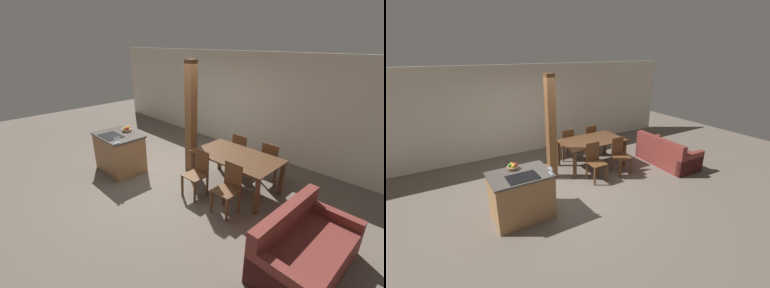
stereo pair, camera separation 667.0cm
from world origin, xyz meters
TOP-DOWN VIEW (x-y plane):
  - ground_plane at (0.00, 0.00)m, footprint 16.00×16.00m
  - wall_back at (0.00, 2.76)m, footprint 11.20×0.08m
  - kitchen_island at (-1.11, -0.55)m, footprint 1.13×0.82m
  - fruit_bowl at (-1.15, -0.29)m, footprint 0.23×0.23m
  - wine_glass_near at (-0.61, -0.89)m, footprint 0.06×0.06m
  - wine_glass_middle at (-0.61, -0.81)m, footprint 0.06×0.06m
  - dining_table at (1.36, 0.74)m, footprint 1.74×1.04m
  - dining_chair_near_left at (0.97, -0.01)m, footprint 0.40×0.40m
  - dining_chair_near_right at (1.75, -0.01)m, footprint 0.40×0.40m
  - dining_chair_far_left at (0.97, 1.48)m, footprint 0.40×0.40m
  - dining_chair_far_right at (1.75, 1.48)m, footprint 0.40×0.40m
  - couch at (3.26, -0.26)m, footprint 0.93×1.70m
  - timber_post at (0.11, 0.65)m, footprint 0.20×0.20m

SIDE VIEW (x-z plane):
  - ground_plane at x=0.00m, z-range 0.00..0.00m
  - couch at x=3.26m, z-range -0.13..0.69m
  - kitchen_island at x=-1.11m, z-range 0.00..0.92m
  - dining_chair_near_left at x=0.97m, z-range 0.03..0.97m
  - dining_chair_near_right at x=1.75m, z-range 0.03..0.97m
  - dining_chair_far_left at x=0.97m, z-range 0.03..0.97m
  - dining_chair_far_right at x=1.75m, z-range 0.03..0.97m
  - dining_table at x=1.36m, z-range 0.29..1.05m
  - fruit_bowl at x=-1.15m, z-range 0.91..1.03m
  - wine_glass_near at x=-0.61m, z-range 0.96..1.12m
  - wine_glass_middle at x=-0.61m, z-range 0.96..1.12m
  - timber_post at x=0.11m, z-range 0.00..2.59m
  - wall_back at x=0.00m, z-range 0.00..2.70m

